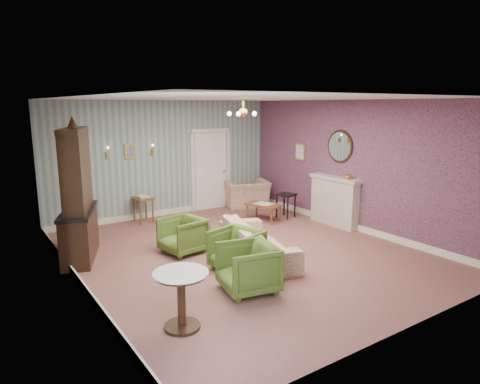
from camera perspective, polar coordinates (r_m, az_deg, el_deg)
floor at (r=8.27m, az=0.40°, el=-8.11°), size 7.00×7.00×0.00m
ceiling at (r=7.79m, az=0.43°, el=12.42°), size 7.00×7.00×0.00m
wall_back at (r=10.94m, az=-10.01°, el=4.39°), size 6.00×0.00×6.00m
wall_front at (r=5.44m, az=21.70°, el=-3.47°), size 6.00×0.00×6.00m
wall_left at (r=6.71m, az=-21.25°, el=-0.70°), size 0.00×7.00×7.00m
wall_right at (r=9.89m, az=14.96°, el=3.42°), size 0.00×7.00×7.00m
wall_right_floral at (r=9.88m, az=14.90°, el=3.41°), size 0.00×7.00×7.00m
door at (r=11.54m, az=-3.95°, el=3.05°), size 1.12×0.12×2.16m
olive_chair_a at (r=6.51m, az=1.05°, el=-9.84°), size 0.89×0.93×0.82m
olive_chair_b at (r=7.37m, az=-0.46°, el=-7.43°), size 0.88×0.91×0.77m
olive_chair_c at (r=8.24m, az=-7.68°, el=-5.53°), size 0.79×0.83×0.76m
sofa_chintz at (r=7.89m, az=2.30°, el=-5.77°), size 1.26×2.32×0.87m
wingback_chair at (r=11.72m, az=0.87°, el=0.34°), size 1.33×1.08×1.00m
dresser at (r=8.19m, az=-21.03°, el=0.13°), size 1.05×1.61×2.54m
fireplace at (r=10.20m, az=12.50°, el=-1.19°), size 0.30×1.40×1.16m
mantel_vase at (r=9.80m, az=14.27°, el=2.10°), size 0.15×0.15×0.15m
oval_mirror at (r=10.08m, az=13.21°, el=5.95°), size 0.04×0.76×0.84m
framed_print at (r=11.07m, az=8.06°, el=5.31°), size 0.04×0.34×0.42m
coffee_table at (r=10.41m, az=3.20°, el=-2.72°), size 0.71×0.95×0.43m
side_table_black at (r=10.75m, az=6.15°, el=-1.83°), size 0.50×0.50×0.61m
pedestal_table at (r=5.57m, az=-7.84°, el=-14.13°), size 0.89×0.89×0.76m
nesting_table at (r=10.53m, az=-12.81°, el=-2.17°), size 0.42×0.52×0.67m
gilt_mirror_back at (r=10.54m, az=-14.45°, el=5.30°), size 0.28×0.06×0.36m
sconce_left at (r=10.36m, az=-17.29°, el=5.04°), size 0.16×0.12×0.30m
sconce_right at (r=10.72m, az=-11.64°, el=5.53°), size 0.16×0.12×0.30m
chandelier at (r=7.79m, az=0.43°, el=10.43°), size 0.56×0.56×0.36m
burgundy_cushion at (r=11.58m, az=1.08°, el=0.09°), size 0.41×0.28×0.39m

